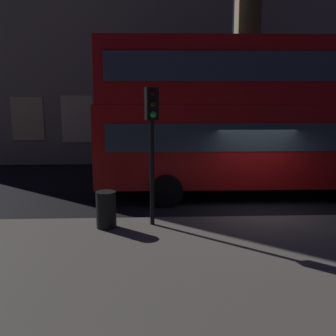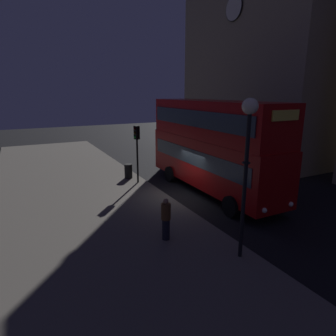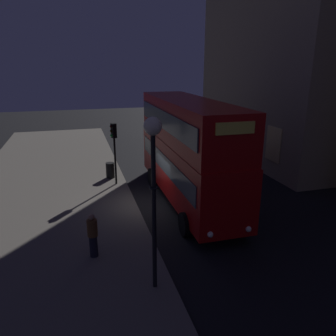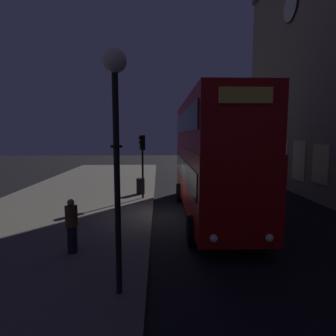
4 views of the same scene
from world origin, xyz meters
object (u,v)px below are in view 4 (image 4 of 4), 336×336
Objects in this scene: double_decker_bus at (211,152)px; litter_bin at (141,186)px; traffic_light_near_kerb at (142,153)px; street_lamp at (116,114)px; pedestrian at (72,225)px.

litter_bin is at bearing -141.72° from double_decker_bus.
double_decker_bus is at bearing 28.84° from traffic_light_near_kerb.
double_decker_bus is 4.79m from traffic_light_near_kerb.
litter_bin is (-1.24, -0.20, -2.18)m from traffic_light_near_kerb.
pedestrian is at bearing -142.50° from street_lamp.
traffic_light_near_kerb is at bearing -179.96° from street_lamp.
pedestrian is (7.70, -1.81, -1.79)m from traffic_light_near_kerb.
traffic_light_near_kerb reaches higher than pedestrian.
double_decker_bus is at bearing 37.90° from litter_bin.
traffic_light_near_kerb is 2.14× the size of pedestrian.
pedestrian is 1.76× the size of litter_bin.
traffic_light_near_kerb is 3.75× the size of litter_bin.
street_lamp reaches higher than pedestrian.
pedestrian is (4.33, -5.20, -2.03)m from double_decker_bus.
street_lamp is at bearing -26.46° from double_decker_bus.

